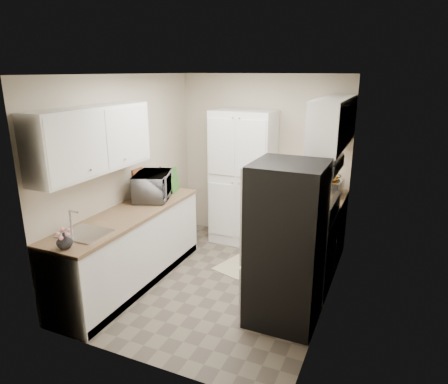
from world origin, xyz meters
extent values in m
plane|color=#665B4C|center=(0.00, 0.00, 0.00)|extent=(3.20, 3.20, 0.00)
cube|color=beige|center=(0.00, 1.60, 1.25)|extent=(2.60, 0.04, 2.50)
cube|color=beige|center=(0.00, -1.60, 1.25)|extent=(2.60, 0.04, 2.50)
cube|color=beige|center=(-1.30, 0.00, 1.25)|extent=(0.04, 3.20, 2.50)
cube|color=beige|center=(1.30, 0.00, 1.25)|extent=(0.04, 3.20, 2.50)
cube|color=white|center=(0.00, 0.00, 2.50)|extent=(2.60, 3.20, 0.04)
cube|color=white|center=(-1.13, -0.75, 1.83)|extent=(0.33, 1.60, 0.70)
cube|color=white|center=(1.13, 0.82, 1.89)|extent=(0.33, 1.55, 0.58)
cube|color=#99999E|center=(1.07, 0.39, 1.52)|extent=(0.45, 0.76, 0.13)
cube|color=#B7B7BC|center=(-0.99, -1.15, 0.93)|extent=(0.45, 0.40, 0.02)
cube|color=brown|center=(-1.29, 0.20, 1.18)|extent=(0.02, 0.22, 0.22)
cube|color=white|center=(-0.20, 1.32, 1.00)|extent=(0.90, 0.55, 2.00)
cube|color=white|center=(-0.99, -0.43, 0.44)|extent=(0.60, 2.30, 0.88)
cube|color=#846647|center=(-0.99, -0.43, 0.90)|extent=(0.63, 2.33, 0.04)
cube|color=white|center=(0.99, 1.19, 0.44)|extent=(0.60, 0.80, 0.88)
cube|color=#846647|center=(0.99, 1.19, 0.90)|extent=(0.63, 0.83, 0.04)
cube|color=#B7B7BC|center=(0.97, 0.39, 0.45)|extent=(0.64, 0.76, 0.90)
cube|color=black|center=(0.97, 0.39, 0.92)|extent=(0.66, 0.78, 0.03)
cube|color=black|center=(1.26, 0.39, 1.02)|extent=(0.06, 0.76, 0.22)
cube|color=pink|center=(0.60, 0.25, 0.55)|extent=(0.01, 0.16, 0.42)
cube|color=#EFE3C3|center=(0.60, 0.49, 0.55)|extent=(0.01, 0.16, 0.42)
cube|color=#B7B7BC|center=(0.94, -0.41, 0.85)|extent=(0.70, 0.72, 1.70)
imported|color=#A3A3A7|center=(-1.02, 0.16, 1.09)|extent=(0.62, 0.73, 0.34)
cylinder|color=black|center=(-1.14, 0.54, 1.07)|extent=(0.08, 0.08, 0.30)
imported|color=silver|center=(-0.93, -1.49, 1.00)|extent=(0.19, 0.19, 0.16)
cube|color=#367D2B|center=(-0.94, 0.56, 1.09)|extent=(0.07, 0.26, 0.33)
cube|color=#ACABB0|center=(1.09, 1.22, 1.03)|extent=(0.32, 0.40, 0.22)
cube|color=beige|center=(0.10, 0.54, 0.01)|extent=(0.66, 0.84, 0.01)
camera|label=1|loc=(1.85, -4.06, 2.54)|focal=32.00mm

